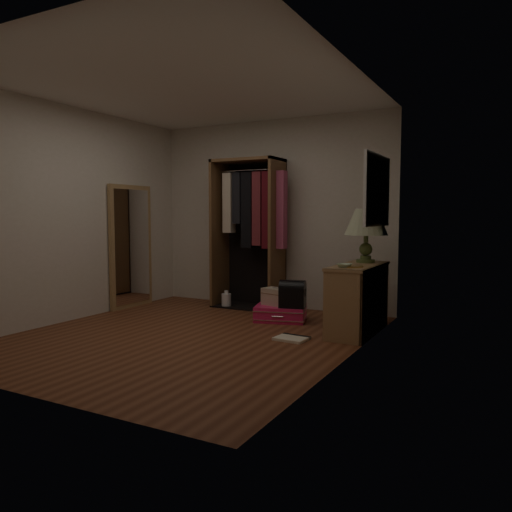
# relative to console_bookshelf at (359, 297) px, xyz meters

# --- Properties ---
(ground) EXTENTS (4.00, 4.00, 0.00)m
(ground) POSITION_rel_console_bookshelf_xyz_m (-1.54, -1.04, -0.39)
(ground) COLOR brown
(ground) RESTS_ON ground
(room_walls) EXTENTS (3.52, 4.02, 2.60)m
(room_walls) POSITION_rel_console_bookshelf_xyz_m (-1.46, -1.00, 1.11)
(room_walls) COLOR beige
(room_walls) RESTS_ON ground
(console_bookshelf) EXTENTS (0.42, 1.12, 0.75)m
(console_bookshelf) POSITION_rel_console_bookshelf_xyz_m (0.00, 0.00, 0.00)
(console_bookshelf) COLOR #987149
(console_bookshelf) RESTS_ON ground
(open_wardrobe) EXTENTS (1.06, 0.50, 2.05)m
(open_wardrobe) POSITION_rel_console_bookshelf_xyz_m (-1.73, 0.72, 0.82)
(open_wardrobe) COLOR brown
(open_wardrobe) RESTS_ON ground
(floor_mirror) EXTENTS (0.06, 0.80, 1.70)m
(floor_mirror) POSITION_rel_console_bookshelf_xyz_m (-3.24, -0.04, 0.46)
(floor_mirror) COLOR #A27E4E
(floor_mirror) RESTS_ON ground
(pink_suitcase) EXTENTS (0.71, 0.60, 0.19)m
(pink_suitcase) POSITION_rel_console_bookshelf_xyz_m (-1.00, 0.10, -0.30)
(pink_suitcase) COLOR #DE1B59
(pink_suitcase) RESTS_ON ground
(train_case) EXTENTS (0.35, 0.28, 0.22)m
(train_case) POSITION_rel_console_bookshelf_xyz_m (-1.08, 0.11, -0.10)
(train_case) COLOR tan
(train_case) RESTS_ON pink_suitcase
(black_bag) EXTENTS (0.34, 0.26, 0.33)m
(black_bag) POSITION_rel_console_bookshelf_xyz_m (-0.82, 0.06, -0.03)
(black_bag) COLOR black
(black_bag) RESTS_ON pink_suitcase
(table_lamp) EXTENTS (0.63, 0.63, 0.61)m
(table_lamp) POSITION_rel_console_bookshelf_xyz_m (0.00, 0.23, 0.80)
(table_lamp) COLOR #45582A
(table_lamp) RESTS_ON console_bookshelf
(brass_tray) EXTENTS (0.31, 0.31, 0.01)m
(brass_tray) POSITION_rel_console_bookshelf_xyz_m (0.00, -0.31, 0.37)
(brass_tray) COLOR #B38D45
(brass_tray) RESTS_ON console_bookshelf
(ceramic_bowl) EXTENTS (0.16, 0.16, 0.04)m
(ceramic_bowl) POSITION_rel_console_bookshelf_xyz_m (-0.05, -0.39, 0.38)
(ceramic_bowl) COLOR #B4D4B1
(ceramic_bowl) RESTS_ON console_bookshelf
(white_jug) EXTENTS (0.15, 0.15, 0.24)m
(white_jug) POSITION_rel_console_bookshelf_xyz_m (-2.05, 0.56, -0.29)
(white_jug) COLOR white
(white_jug) RESTS_ON ground
(floor_book) EXTENTS (0.35, 0.29, 0.03)m
(floor_book) POSITION_rel_console_bookshelf_xyz_m (-0.50, -0.67, -0.38)
(floor_book) COLOR #EDE4C7
(floor_book) RESTS_ON ground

